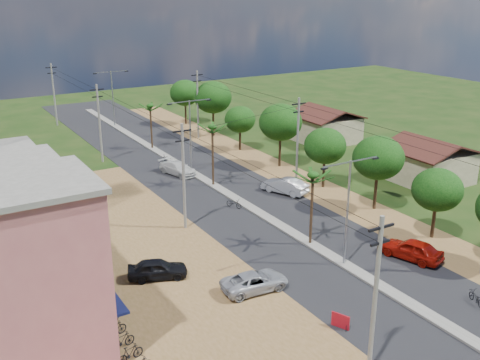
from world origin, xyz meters
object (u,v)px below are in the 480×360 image
object	(u,v)px
car_parked_dark	(157,269)
roadside_sign	(340,321)
car_parked_silver	(255,282)
moto_rider_east	(476,298)
car_white_far	(178,169)
parked_scooter_row	(118,335)
car_silver_mid	(285,186)
car_red_near	(412,250)

from	to	relation	value
car_parked_dark	roadside_sign	bearing A→B (deg)	-127.77
car_parked_silver	moto_rider_east	bearing A→B (deg)	-123.15
car_parked_dark	roadside_sign	xyz separation A→B (m)	(6.91, -11.20, -0.22)
roadside_sign	car_white_far	bearing A→B (deg)	58.71
car_white_far	parked_scooter_row	bearing A→B (deg)	-137.29
moto_rider_east	parked_scooter_row	size ratio (longest dim) A/B	0.13
car_parked_silver	parked_scooter_row	xyz separation A→B (m)	(-9.81, -0.92, -0.14)
car_silver_mid	car_white_far	bearing A→B (deg)	-81.74
moto_rider_east	roadside_sign	bearing A→B (deg)	6.48
moto_rider_east	parked_scooter_row	xyz separation A→B (m)	(-21.01, 7.81, 0.09)
car_silver_mid	car_white_far	size ratio (longest dim) A/B	0.99
car_silver_mid	car_parked_silver	bearing A→B (deg)	25.65
car_parked_silver	parked_scooter_row	distance (m)	9.86
car_red_near	car_parked_dark	distance (m)	18.71
car_white_far	roadside_sign	world-z (taller)	car_white_far
car_white_far	car_parked_silver	world-z (taller)	car_white_far
car_silver_mid	parked_scooter_row	size ratio (longest dim) A/B	0.37
car_silver_mid	moto_rider_east	distance (m)	22.96
car_red_near	roadside_sign	distance (m)	11.23
moto_rider_east	roadside_sign	xyz separation A→B (m)	(-9.20, 2.41, 0.06)
car_parked_silver	moto_rider_east	size ratio (longest dim) A/B	2.92
car_parked_dark	moto_rider_east	distance (m)	21.09
car_white_far	moto_rider_east	size ratio (longest dim) A/B	2.99
roadside_sign	parked_scooter_row	xyz separation A→B (m)	(-11.81, 5.40, 0.02)
car_silver_mid	moto_rider_east	world-z (taller)	car_silver_mid
car_silver_mid	parked_scooter_row	bearing A→B (deg)	11.14
car_white_far	car_parked_dark	world-z (taller)	car_parked_dark
parked_scooter_row	car_parked_silver	bearing A→B (deg)	5.37
car_red_near	parked_scooter_row	distance (m)	22.27
car_red_near	roadside_sign	world-z (taller)	car_red_near
roadside_sign	car_parked_dark	bearing A→B (deg)	97.70
car_white_far	moto_rider_east	xyz separation A→B (m)	(5.20, -33.64, -0.27)
parked_scooter_row	moto_rider_east	bearing A→B (deg)	-20.38
moto_rider_east	car_parked_dark	bearing A→B (deg)	-19.03
car_red_near	car_white_far	size ratio (longest dim) A/B	0.97
roadside_sign	car_parked_silver	bearing A→B (deg)	83.57
roadside_sign	parked_scooter_row	distance (m)	12.99
parked_scooter_row	roadside_sign	bearing A→B (deg)	-24.56
car_parked_silver	car_parked_dark	xyz separation A→B (m)	(-4.91, 4.87, 0.06)
car_parked_dark	parked_scooter_row	world-z (taller)	car_parked_dark
parked_scooter_row	car_red_near	bearing A→B (deg)	-3.18
car_red_near	car_silver_mid	size ratio (longest dim) A/B	0.98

